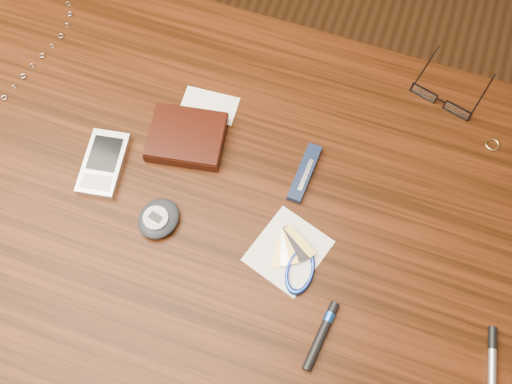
# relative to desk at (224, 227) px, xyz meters

# --- Properties ---
(ground) EXTENTS (3.80, 3.80, 0.00)m
(ground) POSITION_rel_desk_xyz_m (0.00, 0.00, -0.65)
(ground) COLOR #472814
(ground) RESTS_ON ground
(desk) EXTENTS (1.00, 0.70, 0.75)m
(desk) POSITION_rel_desk_xyz_m (0.00, 0.00, 0.00)
(desk) COLOR #351508
(desk) RESTS_ON ground
(wallet_and_card) EXTENTS (0.13, 0.15, 0.02)m
(wallet_and_card) POSITION_rel_desk_xyz_m (-0.08, 0.08, 0.11)
(wallet_and_card) COLOR black
(wallet_and_card) RESTS_ON desk
(eyeglasses) EXTENTS (0.13, 0.13, 0.02)m
(eyeglasses) POSITION_rel_desk_xyz_m (0.27, 0.28, 0.11)
(eyeglasses) COLOR black
(eyeglasses) RESTS_ON desk
(gold_ring) EXTENTS (0.03, 0.03, 0.00)m
(gold_ring) POSITION_rel_desk_xyz_m (0.36, 0.23, 0.10)
(gold_ring) COLOR #EBC872
(gold_ring) RESTS_ON desk
(pda_phone) EXTENTS (0.07, 0.11, 0.02)m
(pda_phone) POSITION_rel_desk_xyz_m (-0.19, -0.00, 0.11)
(pda_phone) COLOR #B9BABE
(pda_phone) RESTS_ON desk
(pedometer) EXTENTS (0.07, 0.08, 0.03)m
(pedometer) POSITION_rel_desk_xyz_m (-0.07, -0.06, 0.11)
(pedometer) COLOR black
(pedometer) RESTS_ON desk
(notepad_keys) EXTENTS (0.12, 0.13, 0.01)m
(notepad_keys) POSITION_rel_desk_xyz_m (0.13, -0.05, 0.11)
(notepad_keys) COLOR white
(notepad_keys) RESTS_ON desk
(pocket_knife) EXTENTS (0.03, 0.10, 0.01)m
(pocket_knife) POSITION_rel_desk_xyz_m (0.10, 0.09, 0.11)
(pocket_knife) COLOR #0E1A34
(pocket_knife) RESTS_ON desk
(silver_pen) EXTENTS (0.03, 0.14, 0.01)m
(silver_pen) POSITION_rel_desk_xyz_m (0.42, -0.11, 0.11)
(silver_pen) COLOR #B4B4B8
(silver_pen) RESTS_ON desk
(black_blue_pen) EXTENTS (0.02, 0.10, 0.01)m
(black_blue_pen) POSITION_rel_desk_xyz_m (0.20, -0.13, 0.11)
(black_blue_pen) COLOR black
(black_blue_pen) RESTS_ON desk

